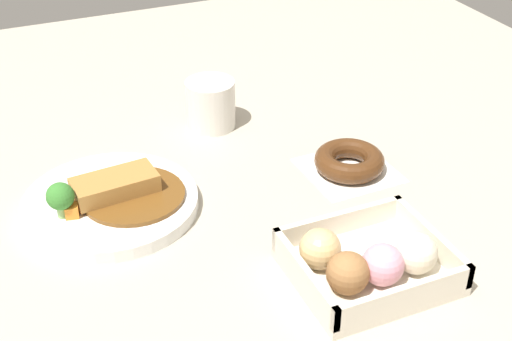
{
  "coord_description": "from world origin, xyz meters",
  "views": [
    {
      "loc": [
        -0.26,
        -0.71,
        0.55
      ],
      "look_at": [
        0.07,
        0.04,
        0.03
      ],
      "focal_mm": 49.97,
      "sensor_mm": 36.0,
      "label": 1
    }
  ],
  "objects_px": {
    "curry_plate": "(111,200)",
    "donut_box": "(368,263)",
    "chocolate_ring_donut": "(349,162)",
    "coffee_mug": "(211,104)"
  },
  "relations": [
    {
      "from": "chocolate_ring_donut",
      "to": "coffee_mug",
      "type": "relative_size",
      "value": 1.63
    },
    {
      "from": "donut_box",
      "to": "chocolate_ring_donut",
      "type": "distance_m",
      "value": 0.24
    },
    {
      "from": "donut_box",
      "to": "chocolate_ring_donut",
      "type": "height_order",
      "value": "donut_box"
    },
    {
      "from": "curry_plate",
      "to": "coffee_mug",
      "type": "bearing_deg",
      "value": 39.03
    },
    {
      "from": "donut_box",
      "to": "coffee_mug",
      "type": "bearing_deg",
      "value": 94.74
    },
    {
      "from": "chocolate_ring_donut",
      "to": "coffee_mug",
      "type": "height_order",
      "value": "coffee_mug"
    },
    {
      "from": "curry_plate",
      "to": "donut_box",
      "type": "bearing_deg",
      "value": -47.27
    },
    {
      "from": "curry_plate",
      "to": "donut_box",
      "type": "xyz_separation_m",
      "value": [
        0.24,
        -0.25,
        0.01
      ]
    },
    {
      "from": "curry_plate",
      "to": "chocolate_ring_donut",
      "type": "relative_size",
      "value": 1.82
    },
    {
      "from": "donut_box",
      "to": "curry_plate",
      "type": "bearing_deg",
      "value": 132.73
    }
  ]
}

